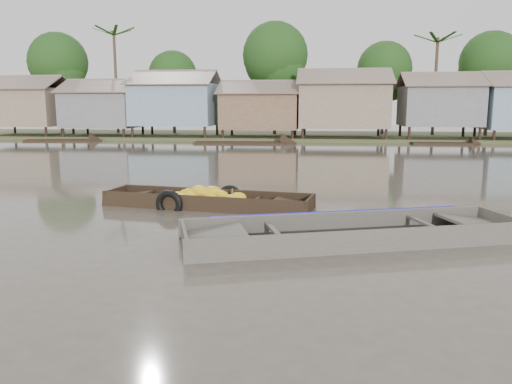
# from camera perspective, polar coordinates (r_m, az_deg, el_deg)

# --- Properties ---
(ground) EXTENTS (120.00, 120.00, 0.00)m
(ground) POSITION_cam_1_polar(r_m,az_deg,el_deg) (9.65, 2.83, -6.09)
(ground) COLOR #4A4339
(ground) RESTS_ON ground
(riverbank) EXTENTS (120.00, 12.47, 10.22)m
(riverbank) POSITION_cam_1_polar(r_m,az_deg,el_deg) (41.19, 10.54, 10.30)
(riverbank) COLOR #384723
(riverbank) RESTS_ON ground
(banana_boat) EXTENTS (5.71, 2.16, 0.79)m
(banana_boat) POSITION_cam_1_polar(r_m,az_deg,el_deg) (13.29, -5.82, -1.00)
(banana_boat) COLOR black
(banana_boat) RESTS_ON ground
(viewer_boat) EXTENTS (7.00, 3.84, 0.55)m
(viewer_boat) POSITION_cam_1_polar(r_m,az_deg,el_deg) (10.15, 11.10, -5.20)
(viewer_boat) COLOR #45403B
(viewer_boat) RESTS_ON ground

